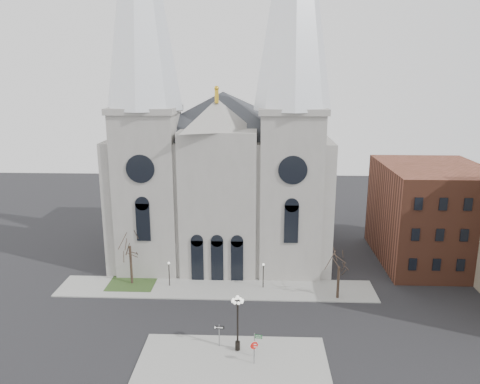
{
  "coord_description": "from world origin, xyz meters",
  "views": [
    {
      "loc": [
        5.27,
        -43.26,
        26.61
      ],
      "look_at": [
        3.2,
        8.0,
        13.53
      ],
      "focal_mm": 35.0,
      "sensor_mm": 36.0,
      "label": 1
    }
  ],
  "objects_px": {
    "stop_sign": "(254,348)",
    "one_way_sign": "(219,332)",
    "street_name_sign": "(255,343)",
    "globe_lamp": "(238,316)"
  },
  "relations": [
    {
      "from": "stop_sign",
      "to": "one_way_sign",
      "type": "xyz_separation_m",
      "value": [
        -3.51,
        2.81,
        -0.13
      ]
    },
    {
      "from": "stop_sign",
      "to": "one_way_sign",
      "type": "relative_size",
      "value": 1.01
    },
    {
      "from": "one_way_sign",
      "to": "stop_sign",
      "type": "bearing_deg",
      "value": -37.46
    },
    {
      "from": "globe_lamp",
      "to": "one_way_sign",
      "type": "relative_size",
      "value": 2.51
    },
    {
      "from": "stop_sign",
      "to": "globe_lamp",
      "type": "distance_m",
      "value": 3.39
    },
    {
      "from": "globe_lamp",
      "to": "one_way_sign",
      "type": "xyz_separation_m",
      "value": [
        -1.86,
        0.61,
        -2.11
      ]
    },
    {
      "from": "one_way_sign",
      "to": "street_name_sign",
      "type": "bearing_deg",
      "value": -23.96
    },
    {
      "from": "street_name_sign",
      "to": "stop_sign",
      "type": "bearing_deg",
      "value": -85.58
    },
    {
      "from": "globe_lamp",
      "to": "one_way_sign",
      "type": "distance_m",
      "value": 2.89
    },
    {
      "from": "one_way_sign",
      "to": "street_name_sign",
      "type": "relative_size",
      "value": 0.94
    }
  ]
}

